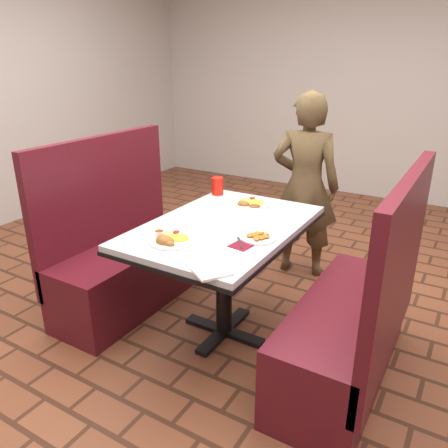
{
  "coord_description": "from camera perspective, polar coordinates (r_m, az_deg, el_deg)",
  "views": [
    {
      "loc": [
        1.21,
        -2.04,
        1.66
      ],
      "look_at": [
        0.0,
        0.0,
        0.75
      ],
      "focal_mm": 35.0,
      "sensor_mm": 36.0,
      "label": 1
    }
  ],
  "objects": [
    {
      "name": "knife_utensil",
      "position": [
        2.32,
        -5.53,
        -1.94
      ],
      "size": [
        0.05,
        0.15,
        0.0
      ],
      "primitive_type": "cube",
      "rotation": [
        0.0,
        0.0,
        -0.3
      ],
      "color": "silver",
      "rests_on": "dining_table"
    },
    {
      "name": "dining_table",
      "position": [
        2.58,
        0.0,
        -2.0
      ],
      "size": [
        0.81,
        1.21,
        0.75
      ],
      "color": "silver",
      "rests_on": "ground"
    },
    {
      "name": "room",
      "position": [
        2.39,
        0.0,
        27.06
      ],
      "size": [
        7.0,
        7.04,
        2.82
      ],
      "color": "brown",
      "rests_on": "ground"
    },
    {
      "name": "lettuce_shreds",
      "position": [
        2.57,
        1.45,
        0.27
      ],
      "size": [
        0.28,
        0.32,
        0.0
      ],
      "primitive_type": null,
      "color": "#75AD45",
      "rests_on": "dining_table"
    },
    {
      "name": "far_dinner_plate",
      "position": [
        2.85,
        3.49,
        2.83
      ],
      "size": [
        0.25,
        0.25,
        0.06
      ],
      "rotation": [
        0.0,
        0.0,
        0.11
      ],
      "color": "white",
      "rests_on": "dining_table"
    },
    {
      "name": "plantain_plate",
      "position": [
        2.33,
        4.5,
        -1.71
      ],
      "size": [
        0.19,
        0.19,
        0.03
      ],
      "rotation": [
        0.0,
        0.0,
        0.02
      ],
      "color": "white",
      "rests_on": "dining_table"
    },
    {
      "name": "maroon_napkin",
      "position": [
        2.25,
        2.27,
        -2.84
      ],
      "size": [
        0.12,
        0.12,
        0.0
      ],
      "primitive_type": "cube",
      "rotation": [
        0.0,
        0.0,
        -0.14
      ],
      "color": "maroon",
      "rests_on": "dining_table"
    },
    {
      "name": "near_dinner_plate",
      "position": [
        2.3,
        -6.96,
        -1.76
      ],
      "size": [
        0.24,
        0.24,
        0.07
      ],
      "rotation": [
        0.0,
        0.0,
        0.29
      ],
      "color": "white",
      "rests_on": "dining_table"
    },
    {
      "name": "paper_napkin",
      "position": [
        2.01,
        -2.02,
        -5.79
      ],
      "size": [
        0.26,
        0.25,
        0.01
      ],
      "primitive_type": "cube",
      "rotation": [
        0.0,
        0.0,
        -0.57
      ],
      "color": "white",
      "rests_on": "dining_table"
    },
    {
      "name": "diner_person",
      "position": [
        3.45,
        10.54,
        4.83
      ],
      "size": [
        0.58,
        0.44,
        1.44
      ],
      "primitive_type": "imported",
      "rotation": [
        0.0,
        0.0,
        3.33
      ],
      "color": "brown",
      "rests_on": "ground"
    },
    {
      "name": "fork_utensil",
      "position": [
        2.33,
        -7.76,
        -1.9
      ],
      "size": [
        0.07,
        0.16,
        0.0
      ],
      "primitive_type": "cube",
      "rotation": [
        0.0,
        0.0,
        -0.38
      ],
      "color": "silver",
      "rests_on": "dining_table"
    },
    {
      "name": "red_tumbler",
      "position": [
        3.08,
        -0.86,
        4.98
      ],
      "size": [
        0.08,
        0.08,
        0.12
      ],
      "primitive_type": "cylinder",
      "color": "red",
      "rests_on": "dining_table"
    },
    {
      "name": "spoon_utensil",
      "position": [
        2.28,
        2.11,
        -2.43
      ],
      "size": [
        0.1,
        0.12,
        0.0
      ],
      "primitive_type": "cube",
      "rotation": [
        0.0,
        0.0,
        0.67
      ],
      "color": "silver",
      "rests_on": "dining_table"
    },
    {
      "name": "booth_bench_right",
      "position": [
        2.47,
        16.54,
        -12.61
      ],
      "size": [
        0.47,
        1.2,
        1.17
      ],
      "color": "#58141D",
      "rests_on": "ground"
    },
    {
      "name": "booth_bench_left",
      "position": [
        3.16,
        -12.58,
        -4.47
      ],
      "size": [
        0.47,
        1.2,
        1.17
      ],
      "color": "#58141D",
      "rests_on": "ground"
    }
  ]
}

